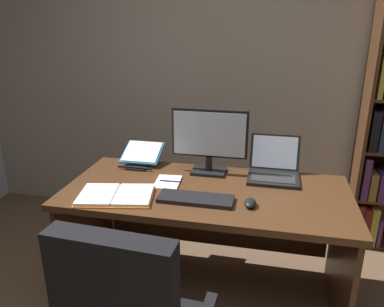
# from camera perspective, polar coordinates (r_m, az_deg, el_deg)

# --- Properties ---
(wall_back) EXTENTS (5.32, 0.12, 2.50)m
(wall_back) POSITION_cam_1_polar(r_m,az_deg,el_deg) (3.15, 7.44, 11.33)
(wall_back) COLOR #A89E8E
(wall_back) RESTS_ON ground
(desk) EXTENTS (1.69, 0.78, 0.75)m
(desk) POSITION_cam_1_polar(r_m,az_deg,el_deg) (2.39, 2.48, -9.07)
(desk) COLOR #4C2D19
(desk) RESTS_ON ground
(monitor) EXTENTS (0.49, 0.16, 0.43)m
(monitor) POSITION_cam_1_polar(r_m,az_deg,el_deg) (2.40, 2.67, 1.87)
(monitor) COLOR black
(monitor) RESTS_ON desk
(laptop) EXTENTS (0.32, 0.32, 0.25)m
(laptop) POSITION_cam_1_polar(r_m,az_deg,el_deg) (2.44, 12.38, -2.40)
(laptop) COLOR black
(laptop) RESTS_ON desk
(keyboard) EXTENTS (0.42, 0.15, 0.02)m
(keyboard) POSITION_cam_1_polar(r_m,az_deg,el_deg) (2.09, 0.57, -6.96)
(keyboard) COLOR black
(keyboard) RESTS_ON desk
(computer_mouse) EXTENTS (0.06, 0.10, 0.04)m
(computer_mouse) POSITION_cam_1_polar(r_m,az_deg,el_deg) (2.05, 8.87, -7.47)
(computer_mouse) COLOR black
(computer_mouse) RESTS_ON desk
(reading_stand_with_book) EXTENTS (0.27, 0.28, 0.13)m
(reading_stand_with_book) POSITION_cam_1_polar(r_m,az_deg,el_deg) (2.63, -7.74, -0.21)
(reading_stand_with_book) COLOR black
(reading_stand_with_book) RESTS_ON desk
(open_binder) EXTENTS (0.47, 0.36, 0.02)m
(open_binder) POSITION_cam_1_polar(r_m,az_deg,el_deg) (2.18, -11.57, -6.26)
(open_binder) COLOR orange
(open_binder) RESTS_ON desk
(notepad) EXTENTS (0.17, 0.22, 0.01)m
(notepad) POSITION_cam_1_polar(r_m,az_deg,el_deg) (2.32, -3.74, -4.40)
(notepad) COLOR white
(notepad) RESTS_ON desk
(pen) EXTENTS (0.14, 0.01, 0.01)m
(pen) POSITION_cam_1_polar(r_m,az_deg,el_deg) (2.31, -3.27, -4.24)
(pen) COLOR navy
(pen) RESTS_ON notepad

